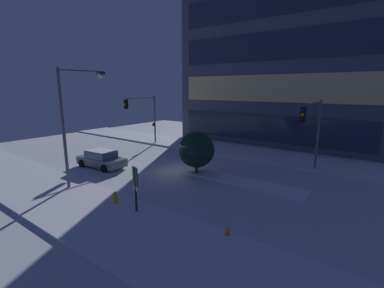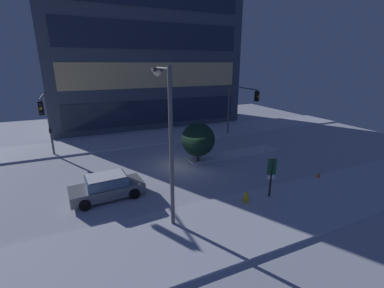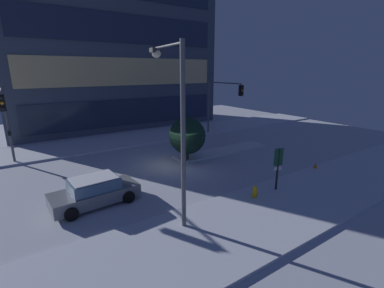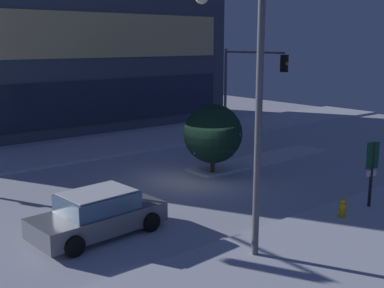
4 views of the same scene
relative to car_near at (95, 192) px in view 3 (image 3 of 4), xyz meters
The scene contains 13 objects.
ground 7.44m from the car_near, 25.00° to the left, with size 52.00×52.00×0.00m, color silver.
curb_strip_near 8.85m from the car_near, 40.54° to the right, with size 52.00×5.20×0.14m, color silver.
curb_strip_far 13.76m from the car_near, 60.78° to the left, with size 52.00×5.20×0.14m, color silver.
median_strip 12.29m from the car_near, 17.32° to the left, with size 9.00×1.80×0.14m, color silver.
office_tower_main 26.52m from the car_near, 69.15° to the left, with size 24.42×11.19×26.90m.
car_near is the anchor object (origin of this frame).
traffic_light_corner_far_left 9.63m from the car_near, 112.39° to the left, with size 0.32×4.72×5.83m.
traffic_light_corner_far_right 17.45m from the car_near, 27.84° to the left, with size 0.32×5.40×5.85m.
street_lamp_arched 6.47m from the car_near, 52.70° to the right, with size 0.72×3.20×8.04m.
fire_hydrant 8.59m from the car_near, 30.24° to the right, with size 0.48×0.26×0.83m.
parking_info_sign 10.21m from the car_near, 25.00° to the right, with size 0.54×0.21×2.64m.
decorated_tree_median 8.60m from the car_near, 22.24° to the left, with size 2.82×2.82×3.43m.
construction_cone 14.86m from the car_near, 13.52° to the right, with size 0.36×0.36×0.55m, color orange.
Camera 3 is at (-9.66, -16.84, 6.89)m, focal length 25.26 mm.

